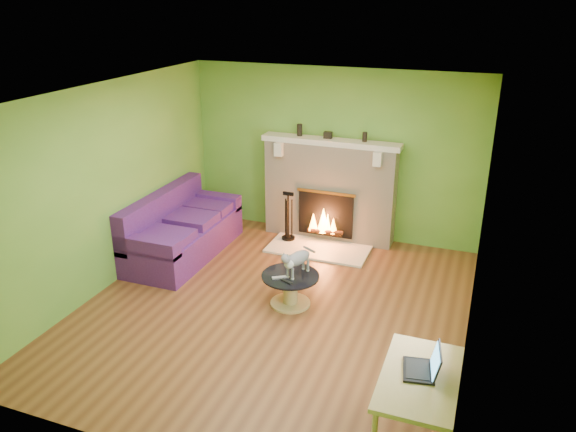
# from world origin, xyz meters

# --- Properties ---
(floor) EXTENTS (5.00, 5.00, 0.00)m
(floor) POSITION_xyz_m (0.00, 0.00, 0.00)
(floor) COLOR brown
(floor) RESTS_ON ground
(ceiling) EXTENTS (5.00, 5.00, 0.00)m
(ceiling) POSITION_xyz_m (0.00, 0.00, 2.60)
(ceiling) COLOR white
(ceiling) RESTS_ON wall_back
(wall_back) EXTENTS (5.00, 0.00, 5.00)m
(wall_back) POSITION_xyz_m (0.00, 2.50, 1.30)
(wall_back) COLOR #54922F
(wall_back) RESTS_ON floor
(wall_front) EXTENTS (5.00, 0.00, 5.00)m
(wall_front) POSITION_xyz_m (0.00, -2.50, 1.30)
(wall_front) COLOR #54922F
(wall_front) RESTS_ON floor
(wall_left) EXTENTS (0.00, 5.00, 5.00)m
(wall_left) POSITION_xyz_m (-2.25, 0.00, 1.30)
(wall_left) COLOR #54922F
(wall_left) RESTS_ON floor
(wall_right) EXTENTS (0.00, 5.00, 5.00)m
(wall_right) POSITION_xyz_m (2.25, 0.00, 1.30)
(wall_right) COLOR #54922F
(wall_right) RESTS_ON floor
(window_frame) EXTENTS (0.00, 1.20, 1.20)m
(window_frame) POSITION_xyz_m (2.24, -0.90, 1.55)
(window_frame) COLOR silver
(window_frame) RESTS_ON wall_right
(window_pane) EXTENTS (0.00, 1.06, 1.06)m
(window_pane) POSITION_xyz_m (2.23, -0.90, 1.55)
(window_pane) COLOR white
(window_pane) RESTS_ON wall_right
(fireplace) EXTENTS (2.10, 0.46, 1.58)m
(fireplace) POSITION_xyz_m (0.00, 2.32, 0.77)
(fireplace) COLOR beige
(fireplace) RESTS_ON floor
(hearth) EXTENTS (1.50, 0.75, 0.03)m
(hearth) POSITION_xyz_m (0.00, 1.80, 0.01)
(hearth) COLOR beige
(hearth) RESTS_ON floor
(mantel) EXTENTS (2.10, 0.28, 0.08)m
(mantel) POSITION_xyz_m (0.00, 2.30, 1.54)
(mantel) COLOR beige
(mantel) RESTS_ON fireplace
(sofa) EXTENTS (0.92, 2.05, 0.92)m
(sofa) POSITION_xyz_m (-1.86, 0.98, 0.36)
(sofa) COLOR #47185C
(sofa) RESTS_ON floor
(coffee_table) EXTENTS (0.71, 0.71, 0.40)m
(coffee_table) POSITION_xyz_m (0.15, 0.18, 0.23)
(coffee_table) COLOR tan
(coffee_table) RESTS_ON floor
(desk) EXTENTS (0.60, 1.04, 0.77)m
(desk) POSITION_xyz_m (1.95, -1.71, 0.68)
(desk) COLOR tan
(desk) RESTS_ON floor
(cat) EXTENTS (0.40, 0.62, 0.36)m
(cat) POSITION_xyz_m (0.23, 0.23, 0.58)
(cat) COLOR slate
(cat) RESTS_ON coffee_table
(remote_silver) EXTENTS (0.17, 0.13, 0.02)m
(remote_silver) POSITION_xyz_m (0.05, 0.06, 0.41)
(remote_silver) COLOR gray
(remote_silver) RESTS_ON coffee_table
(remote_black) EXTENTS (0.16, 0.10, 0.02)m
(remote_black) POSITION_xyz_m (0.17, -0.00, 0.41)
(remote_black) COLOR black
(remote_black) RESTS_ON coffee_table
(laptop) EXTENTS (0.34, 0.37, 0.24)m
(laptop) POSITION_xyz_m (1.93, -1.66, 0.89)
(laptop) COLOR black
(laptop) RESTS_ON desk
(fire_tools) EXTENTS (0.21, 0.21, 0.77)m
(fire_tools) POSITION_xyz_m (-0.54, 1.95, 0.42)
(fire_tools) COLOR black
(fire_tools) RESTS_ON hearth
(mantel_vase_left) EXTENTS (0.08, 0.08, 0.18)m
(mantel_vase_left) POSITION_xyz_m (-0.50, 2.33, 1.67)
(mantel_vase_left) COLOR black
(mantel_vase_left) RESTS_ON mantel
(mantel_vase_right) EXTENTS (0.07, 0.07, 0.14)m
(mantel_vase_right) POSITION_xyz_m (0.50, 2.33, 1.65)
(mantel_vase_right) COLOR black
(mantel_vase_right) RESTS_ON mantel
(mantel_box) EXTENTS (0.12, 0.08, 0.10)m
(mantel_box) POSITION_xyz_m (-0.05, 2.33, 1.63)
(mantel_box) COLOR black
(mantel_box) RESTS_ON mantel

